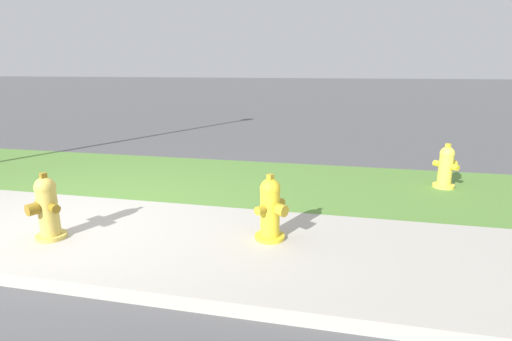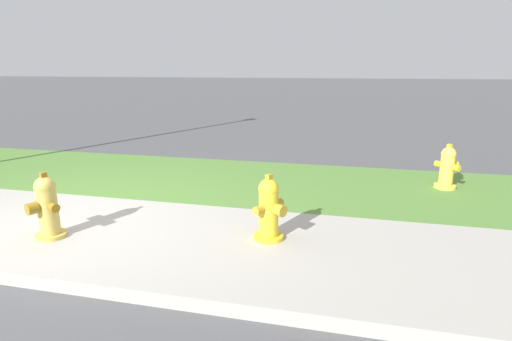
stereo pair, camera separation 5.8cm
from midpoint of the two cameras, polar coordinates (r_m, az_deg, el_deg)
name	(u,v)px [view 1 (the left image)]	position (r m, az deg, el deg)	size (l,w,h in m)	color
ground_plane	(63,228)	(4.98, -26.13, -7.37)	(120.00, 120.00, 0.00)	#515154
sidewalk_pavement	(63,227)	(4.97, -26.13, -7.32)	(18.00, 2.03, 0.01)	#ADA89E
grass_verge	(156,175)	(6.80, -14.28, -0.59)	(18.00, 2.55, 0.01)	#568438
fire_hydrant_by_grass_verge	(446,167)	(6.46, 25.27, 0.46)	(0.35, 0.35, 0.66)	yellow
fire_hydrant_mid_block	(270,209)	(4.07, 1.67, -5.55)	(0.36, 0.37, 0.70)	yellow
fire_hydrant_near_corner	(47,208)	(4.62, -27.98, -4.77)	(0.38, 0.36, 0.71)	gold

